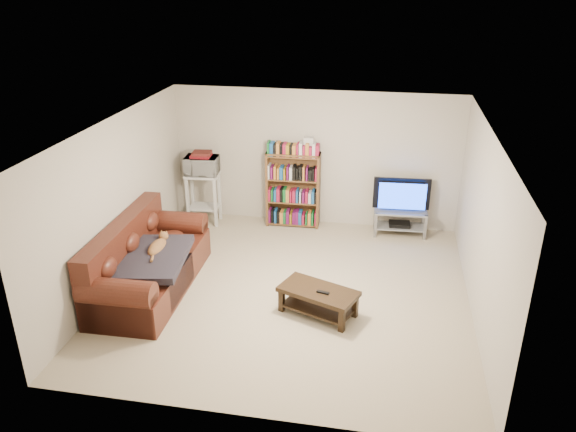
% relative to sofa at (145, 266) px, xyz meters
% --- Properties ---
extents(floor, '(5.00, 5.00, 0.00)m').
position_rel_sofa_xyz_m(floor, '(2.06, 0.27, -0.35)').
color(floor, '#C3B391').
rests_on(floor, ground).
extents(ceiling, '(5.00, 5.00, 0.00)m').
position_rel_sofa_xyz_m(ceiling, '(2.06, 0.27, 2.05)').
color(ceiling, white).
rests_on(ceiling, ground).
extents(wall_back, '(5.00, 0.00, 5.00)m').
position_rel_sofa_xyz_m(wall_back, '(2.06, 2.77, 0.85)').
color(wall_back, beige).
rests_on(wall_back, ground).
extents(wall_front, '(5.00, 0.00, 5.00)m').
position_rel_sofa_xyz_m(wall_front, '(2.06, -2.23, 0.85)').
color(wall_front, beige).
rests_on(wall_front, ground).
extents(wall_left, '(0.00, 5.00, 5.00)m').
position_rel_sofa_xyz_m(wall_left, '(-0.44, 0.27, 0.85)').
color(wall_left, beige).
rests_on(wall_left, ground).
extents(wall_right, '(0.00, 5.00, 5.00)m').
position_rel_sofa_xyz_m(wall_right, '(4.56, 0.27, 0.85)').
color(wall_right, beige).
rests_on(wall_right, ground).
extents(sofa, '(1.07, 2.40, 1.02)m').
position_rel_sofa_xyz_m(sofa, '(0.00, 0.00, 0.00)').
color(sofa, '#491D13').
rests_on(sofa, floor).
extents(blanket, '(1.04, 1.28, 0.20)m').
position_rel_sofa_xyz_m(blanket, '(0.20, -0.16, 0.23)').
color(blanket, '#26222B').
rests_on(blanket, sofa).
extents(cat, '(0.27, 0.65, 0.19)m').
position_rel_sofa_xyz_m(cat, '(0.19, 0.06, 0.29)').
color(cat, brown).
rests_on(cat, sofa).
extents(coffee_table, '(1.14, 0.85, 0.37)m').
position_rel_sofa_xyz_m(coffee_table, '(2.53, -0.22, -0.09)').
color(coffee_table, black).
rests_on(coffee_table, floor).
extents(remote, '(0.17, 0.08, 0.02)m').
position_rel_sofa_xyz_m(remote, '(2.60, -0.30, 0.03)').
color(remote, black).
rests_on(remote, coffee_table).
extents(tv_stand, '(0.91, 0.45, 0.45)m').
position_rel_sofa_xyz_m(tv_stand, '(3.59, 2.49, -0.04)').
color(tv_stand, '#999EA3').
rests_on(tv_stand, floor).
extents(television, '(0.97, 0.18, 0.55)m').
position_rel_sofa_xyz_m(television, '(3.59, 2.49, 0.37)').
color(television, black).
rests_on(television, tv_stand).
extents(dvd_player, '(0.37, 0.27, 0.06)m').
position_rel_sofa_xyz_m(dvd_player, '(3.59, 2.49, -0.16)').
color(dvd_player, black).
rests_on(dvd_player, tv_stand).
extents(bookshelf, '(0.94, 0.32, 1.35)m').
position_rel_sofa_xyz_m(bookshelf, '(1.70, 2.55, 0.35)').
color(bookshelf, brown).
rests_on(bookshelf, floor).
extents(shelf_clutter, '(0.69, 0.22, 0.28)m').
position_rel_sofa_xyz_m(shelf_clutter, '(1.80, 2.57, 1.11)').
color(shelf_clutter, silver).
rests_on(shelf_clutter, bookshelf).
extents(microwave_stand, '(0.61, 0.46, 0.93)m').
position_rel_sofa_xyz_m(microwave_stand, '(0.11, 2.38, 0.24)').
color(microwave_stand, silver).
rests_on(microwave_stand, floor).
extents(microwave, '(0.60, 0.43, 0.32)m').
position_rel_sofa_xyz_m(microwave, '(0.11, 2.38, 0.74)').
color(microwave, silver).
rests_on(microwave, microwave_stand).
extents(game_boxes, '(0.36, 0.32, 0.05)m').
position_rel_sofa_xyz_m(game_boxes, '(0.11, 2.38, 0.92)').
color(game_boxes, maroon).
rests_on(game_boxes, microwave).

